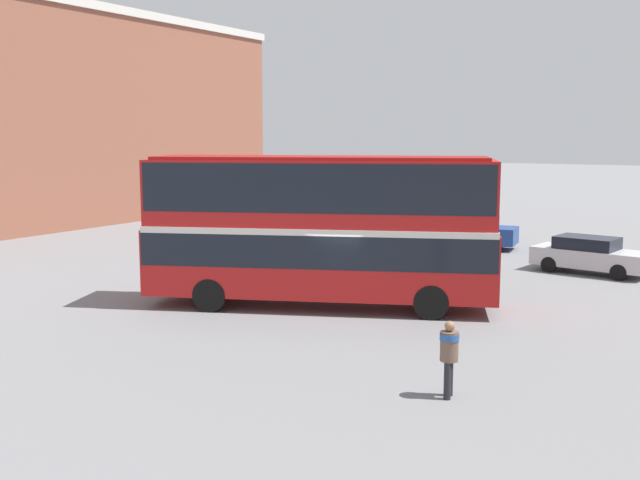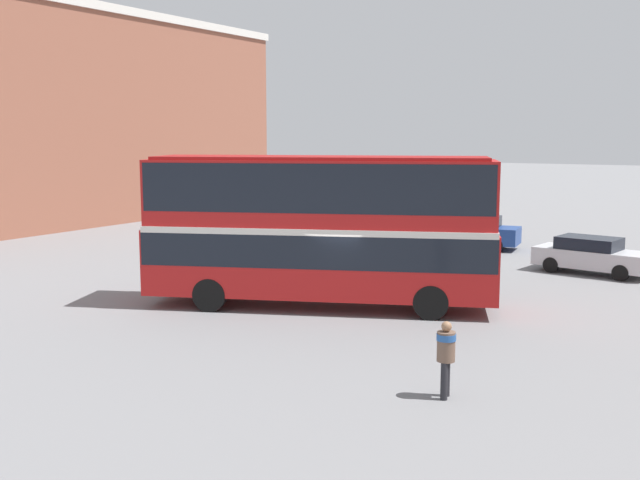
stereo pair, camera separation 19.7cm
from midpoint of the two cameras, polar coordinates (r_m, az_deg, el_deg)
name	(u,v)px [view 1 (the left image)]	position (r m, az deg, el deg)	size (l,w,h in m)	color
ground_plane	(335,309)	(23.55, 0.92, -5.29)	(240.00, 240.00, 0.00)	slate
building_row_left	(46,117)	(49.60, -20.26, 8.81)	(9.75, 33.37, 12.97)	#935642
double_decker_bus	(320,222)	(23.42, -0.24, 1.41)	(11.08, 6.48, 4.76)	red
pedestrian_foreground	(449,351)	(15.84, 9.46, -8.34)	(0.47, 0.47, 1.63)	#232328
parked_car_kerb_near	(468,231)	(36.65, 11.04, 0.65)	(4.83, 2.26, 1.57)	navy
parked_car_kerb_far	(226,229)	(36.99, -7.29, 0.83)	(4.96, 2.90, 1.63)	slate
parked_car_side_street	(590,255)	(31.21, 19.69, -1.07)	(4.57, 2.39, 1.44)	silver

